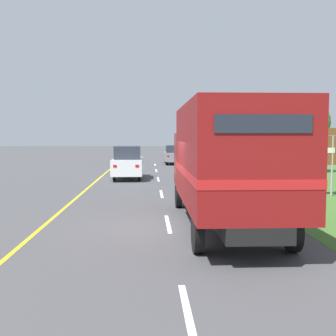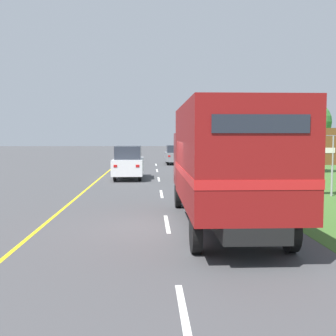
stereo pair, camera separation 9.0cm
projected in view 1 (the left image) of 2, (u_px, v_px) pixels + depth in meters
The scene contains 14 objects.
ground_plane at pixel (169, 227), 12.29m from camera, with size 200.00×200.00×0.00m, color #444447.
edge_line_yellow at pixel (90, 186), 22.42m from camera, with size 0.12×54.91×0.01m, color yellow.
centre_dash_nearest at pixel (188, 316), 6.20m from camera, with size 0.12×2.60×0.01m, color white.
centre_dash_near at pixel (168, 224), 12.78m from camera, with size 0.12×2.60×0.01m, color white.
centre_dash_mid_a at pixel (161, 194), 19.35m from camera, with size 0.12×2.60×0.01m, color white.
centre_dash_mid_b at pixel (158, 179), 25.93m from camera, with size 0.12×2.60×0.01m, color white.
centre_dash_far at pixel (156, 170), 32.50m from camera, with size 0.12×2.60×0.01m, color white.
centre_dash_farthest at pixel (155, 165), 39.07m from camera, with size 0.12×2.60×0.01m, color white.
horse_trailer_truck at pixel (226, 161), 11.95m from camera, with size 2.56×8.28×3.48m.
lead_car_white at pixel (128, 162), 26.10m from camera, with size 1.80×4.54×2.05m.
lead_car_grey_ahead at pixel (174, 154), 39.94m from camera, with size 1.80×4.49×1.80m.
highway_sign at pixel (317, 152), 18.49m from camera, with size 2.15×0.09×3.01m.
roadside_tree_mid at pixel (309, 122), 30.24m from camera, with size 3.02×3.02×5.18m.
delineator_post at pixel (297, 200), 14.24m from camera, with size 0.08×0.08×0.95m.
Camera 1 is at (-0.58, -12.11, 2.66)m, focal length 45.00 mm.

